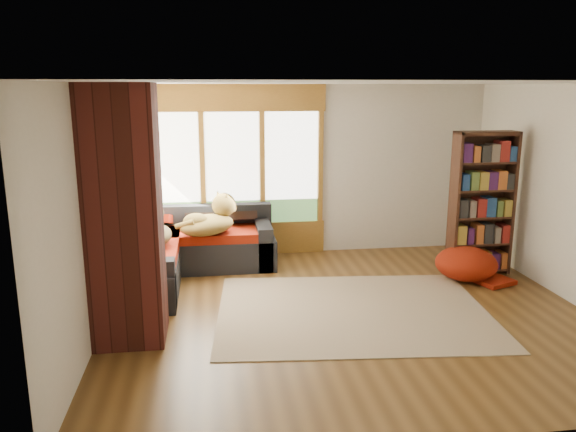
{
  "coord_description": "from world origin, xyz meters",
  "views": [
    {
      "loc": [
        -1.55,
        -5.97,
        2.56
      ],
      "look_at": [
        -0.57,
        0.94,
        0.95
      ],
      "focal_mm": 35.0,
      "sensor_mm": 36.0,
      "label": 1
    }
  ],
  "objects_px": {
    "sectional_sofa": "(183,252)",
    "dog_tan": "(211,219)",
    "area_rug": "(353,311)",
    "bookshelf": "(482,204)",
    "pouf": "(466,263)",
    "dog_brindle": "(152,229)",
    "brick_chimney": "(125,216)"
  },
  "relations": [
    {
      "from": "sectional_sofa",
      "to": "dog_tan",
      "type": "bearing_deg",
      "value": -13.06
    },
    {
      "from": "dog_tan",
      "to": "area_rug",
      "type": "bearing_deg",
      "value": -81.45
    },
    {
      "from": "bookshelf",
      "to": "area_rug",
      "type": "bearing_deg",
      "value": -151.99
    },
    {
      "from": "sectional_sofa",
      "to": "area_rug",
      "type": "height_order",
      "value": "sectional_sofa"
    },
    {
      "from": "sectional_sofa",
      "to": "pouf",
      "type": "distance_m",
      "value": 3.9
    },
    {
      "from": "bookshelf",
      "to": "dog_brindle",
      "type": "xyz_separation_m",
      "value": [
        -4.45,
        0.12,
        -0.23
      ]
    },
    {
      "from": "sectional_sofa",
      "to": "dog_tan",
      "type": "relative_size",
      "value": 2.24
    },
    {
      "from": "area_rug",
      "to": "dog_tan",
      "type": "xyz_separation_m",
      "value": [
        -1.61,
        1.62,
        0.77
      ]
    },
    {
      "from": "brick_chimney",
      "to": "bookshelf",
      "type": "relative_size",
      "value": 1.31
    },
    {
      "from": "brick_chimney",
      "to": "dog_tan",
      "type": "distance_m",
      "value": 2.22
    },
    {
      "from": "sectional_sofa",
      "to": "dog_brindle",
      "type": "relative_size",
      "value": 2.57
    },
    {
      "from": "brick_chimney",
      "to": "pouf",
      "type": "xyz_separation_m",
      "value": [
        4.26,
        1.23,
        -1.07
      ]
    },
    {
      "from": "pouf",
      "to": "brick_chimney",
      "type": "bearing_deg",
      "value": -163.94
    },
    {
      "from": "brick_chimney",
      "to": "sectional_sofa",
      "type": "bearing_deg",
      "value": 77.71
    },
    {
      "from": "pouf",
      "to": "dog_tan",
      "type": "xyz_separation_m",
      "value": [
        -3.41,
        0.75,
        0.54
      ]
    },
    {
      "from": "brick_chimney",
      "to": "dog_brindle",
      "type": "xyz_separation_m",
      "value": [
        0.09,
        1.58,
        -0.54
      ]
    },
    {
      "from": "bookshelf",
      "to": "pouf",
      "type": "height_order",
      "value": "bookshelf"
    },
    {
      "from": "bookshelf",
      "to": "dog_brindle",
      "type": "distance_m",
      "value": 4.46
    },
    {
      "from": "brick_chimney",
      "to": "dog_tan",
      "type": "height_order",
      "value": "brick_chimney"
    },
    {
      "from": "sectional_sofa",
      "to": "dog_tan",
      "type": "xyz_separation_m",
      "value": [
        0.41,
        -0.07,
        0.48
      ]
    },
    {
      "from": "area_rug",
      "to": "pouf",
      "type": "bearing_deg",
      "value": 25.82
    },
    {
      "from": "brick_chimney",
      "to": "area_rug",
      "type": "relative_size",
      "value": 0.83
    },
    {
      "from": "sectional_sofa",
      "to": "dog_brindle",
      "type": "bearing_deg",
      "value": -130.95
    },
    {
      "from": "sectional_sofa",
      "to": "dog_brindle",
      "type": "distance_m",
      "value": 0.75
    },
    {
      "from": "area_rug",
      "to": "dog_tan",
      "type": "distance_m",
      "value": 2.41
    },
    {
      "from": "brick_chimney",
      "to": "dog_tan",
      "type": "bearing_deg",
      "value": 66.73
    },
    {
      "from": "pouf",
      "to": "dog_brindle",
      "type": "relative_size",
      "value": 0.96
    },
    {
      "from": "area_rug",
      "to": "dog_brindle",
      "type": "relative_size",
      "value": 3.65
    },
    {
      "from": "brick_chimney",
      "to": "pouf",
      "type": "distance_m",
      "value": 4.56
    },
    {
      "from": "bookshelf",
      "to": "dog_tan",
      "type": "height_order",
      "value": "bookshelf"
    },
    {
      "from": "area_rug",
      "to": "pouf",
      "type": "distance_m",
      "value": 2.01
    },
    {
      "from": "pouf",
      "to": "dog_tan",
      "type": "bearing_deg",
      "value": 167.53
    }
  ]
}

